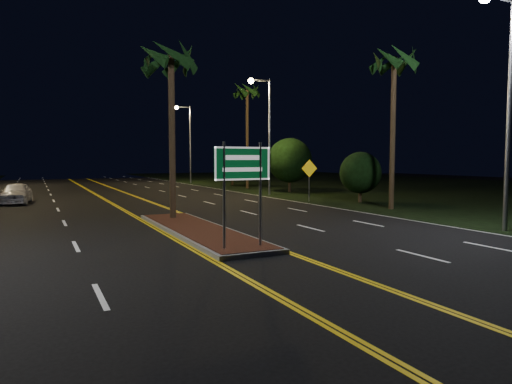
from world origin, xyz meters
TOP-DOWN VIEW (x-y plane):
  - ground at (0.00, 0.00)m, footprint 120.00×120.00m
  - grass_right at (30.00, 25.00)m, footprint 40.00×110.00m
  - median_island at (0.00, 7.00)m, footprint 2.25×10.25m
  - highway_sign at (0.00, 2.80)m, footprint 1.80×0.08m
  - streetlight_right_near at (10.61, 2.00)m, footprint 1.91×0.44m
  - streetlight_right_mid at (10.61, 22.00)m, footprint 1.91×0.44m
  - streetlight_right_far at (10.61, 42.00)m, footprint 1.91×0.44m
  - palm_median at (0.00, 10.50)m, footprint 2.40×2.40m
  - palm_right_near at (12.50, 10.00)m, footprint 2.40×2.40m
  - palm_right_far at (12.80, 30.00)m, footprint 2.40×2.40m
  - shrub_near at (13.50, 14.00)m, footprint 2.70×2.70m
  - shrub_mid at (14.00, 24.00)m, footprint 3.78×3.78m
  - shrub_far at (13.80, 36.00)m, footprint 3.24×3.24m
  - car_near at (-6.71, 22.88)m, footprint 2.61×4.97m
  - warning_sign at (10.80, 15.92)m, footprint 1.17×0.08m

SIDE VIEW (x-z plane):
  - ground at x=0.00m, z-range 0.00..0.00m
  - grass_right at x=30.00m, z-range 0.00..0.01m
  - median_island at x=0.00m, z-range 0.00..0.17m
  - car_near at x=-6.71m, z-range 0.00..1.59m
  - warning_sign at x=10.80m, z-range 0.45..3.25m
  - shrub_near at x=13.50m, z-range 0.30..3.60m
  - shrub_far at x=13.80m, z-range 0.36..4.32m
  - highway_sign at x=0.00m, z-range 0.80..4.00m
  - shrub_mid at x=14.00m, z-range 0.42..5.04m
  - streetlight_right_near at x=10.61m, z-range 1.16..10.16m
  - streetlight_right_mid at x=10.61m, z-range 1.16..10.16m
  - streetlight_right_far at x=10.61m, z-range 1.16..10.16m
  - palm_median at x=0.00m, z-range 3.13..11.43m
  - palm_right_near at x=12.50m, z-range 3.56..12.86m
  - palm_right_far at x=12.80m, z-range 3.99..14.29m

